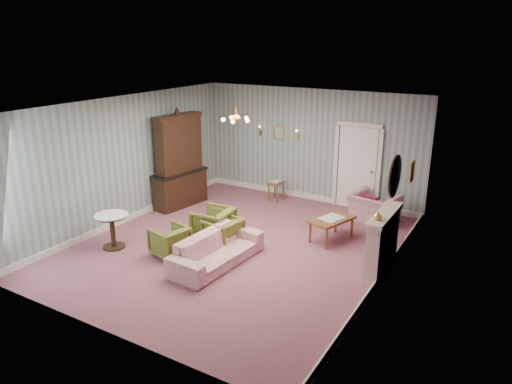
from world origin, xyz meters
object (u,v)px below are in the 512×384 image
Objects in this scene: sofa_chintz at (217,245)px; side_table_black at (385,234)px; fireplace at (382,242)px; olive_chair_c at (213,223)px; coffee_table at (331,229)px; wingback_chair at (374,203)px; dresser at (179,158)px; olive_chair_b at (223,231)px; pedestal_table at (113,231)px; olive_chair_a at (170,240)px.

sofa_chintz is 3.39m from side_table_black.
fireplace reaches higher than side_table_black.
fireplace reaches higher than olive_chair_c.
wingback_chair is at bearing 73.46° from coffee_table.
fireplace reaches higher than wingback_chair.
dresser reaches higher than olive_chair_c.
dresser is (-2.34, 1.54, 0.90)m from olive_chair_b.
pedestal_table is (-1.54, -1.37, -0.02)m from olive_chair_c.
olive_chair_b is 2.24m from pedestal_table.
fireplace is (3.48, 0.38, 0.19)m from olive_chair_c.
dresser is 1.77× the size of fireplace.
dresser reaches higher than sofa_chintz.
olive_chair_b is 0.42m from olive_chair_c.
sofa_chintz is 3.05× the size of side_table_black.
wingback_chair is 0.74× the size of fireplace.
olive_chair_a is 3.37m from coffee_table.
side_table_black is (0.65, -1.42, -0.12)m from wingback_chair.
sofa_chintz is 2.80× the size of pedestal_table.
wingback_chair is at bearing 154.89° from olive_chair_a.
olive_chair_a is 0.26× the size of dresser.
olive_chair_c is 0.75× the size of wingback_chair.
fireplace reaches higher than olive_chair_b.
pedestal_table is (-5.02, -1.75, -0.22)m from fireplace.
fireplace is at bearing 108.71° from olive_chair_b.
coffee_table is at bearing 35.04° from pedestal_table.
olive_chair_c is 0.78× the size of coffee_table.
coffee_table is at bearing 7.15° from dresser.
side_table_black is 0.92× the size of pedestal_table.
olive_chair_b is 0.27× the size of dresser.
sofa_chintz reaches higher than coffee_table.
fireplace is 1.41× the size of coffee_table.
olive_chair_c is at bearing -25.65° from dresser.
sofa_chintz is at bearing -138.96° from side_table_black.
sofa_chintz is 1.46× the size of fireplace.
fireplace is (5.46, -0.97, -0.66)m from dresser.
coffee_table is (2.48, 2.29, -0.07)m from olive_chair_a.
coffee_table is at bearing -174.77° from side_table_black.
wingback_chair is at bearing 109.98° from fireplace.
olive_chair_a is 3.06m from dresser.
olive_chair_b is 0.88× the size of olive_chair_c.
dresser reaches higher than pedestal_table.
wingback_chair is at bearing 132.54° from olive_chair_c.
pedestal_table is (-2.25, -0.47, -0.03)m from sofa_chintz.
olive_chair_b is at bearing -152.20° from side_table_black.
fireplace reaches higher than sofa_chintz.
pedestal_table is at bearing 105.78° from sofa_chintz.
olive_chair_a is 1.03m from sofa_chintz.
fireplace is at bearing -61.45° from sofa_chintz.
olive_chair_b is 3.71m from wingback_chair.
side_table_black is (1.10, 0.10, 0.08)m from coffee_table.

